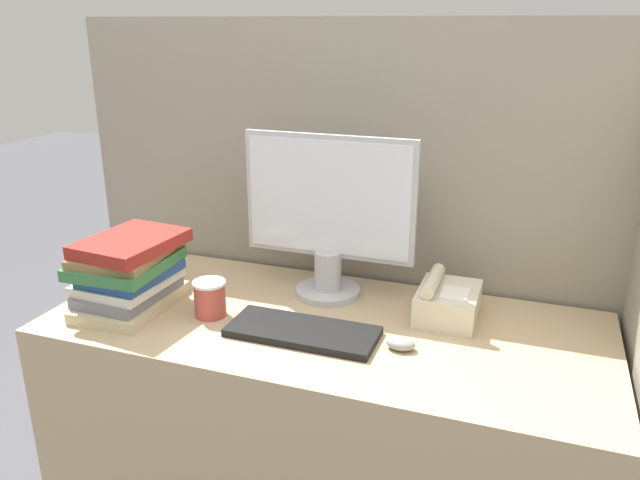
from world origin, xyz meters
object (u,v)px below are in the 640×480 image
Objects in this scene: keyboard at (303,332)px; mouse at (401,344)px; desk_telephone at (447,302)px; book_stack at (129,273)px; monitor at (328,220)px; coffee_cup at (210,298)px.

keyboard is 5.31× the size of mouse.
desk_telephone is (0.08, 0.21, 0.03)m from mouse.
desk_telephone is at bearing 15.58° from book_stack.
mouse reaches higher than keyboard.
mouse is at bearing 3.10° from keyboard.
monitor is 4.98× the size of coffee_cup.
desk_telephone reaches higher than mouse.
mouse is 0.24× the size of book_stack.
book_stack is (-0.51, -0.01, 0.10)m from keyboard.
desk_telephone is (0.35, -0.04, -0.18)m from monitor.
book_stack is (-0.76, -0.02, 0.09)m from mouse.
monitor is 0.40m from coffee_cup.
desk_telephone is at bearing -6.01° from monitor.
book_stack reaches higher than mouse.
monitor is 1.62× the size of book_stack.
monitor is 2.45× the size of desk_telephone.
mouse is 0.36× the size of desk_telephone.
monitor is 0.40m from desk_telephone.
mouse is 0.77m from book_stack.
book_stack is (-0.23, -0.03, 0.05)m from coffee_cup.
desk_telephone is (0.84, 0.23, -0.06)m from book_stack.
monitor is 6.88× the size of mouse.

